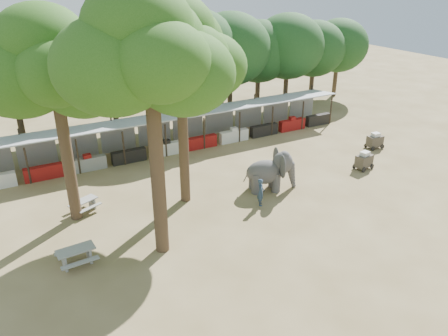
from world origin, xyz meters
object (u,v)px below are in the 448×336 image
elephant (271,171)px  yard_tree_left (49,65)px  yard_tree_center (144,54)px  yard_tree_back (176,50)px  handler (261,192)px  cart_front (364,160)px  cart_back (375,141)px  picnic_table_near (76,254)px  picnic_table_far (85,204)px

elephant → yard_tree_left: bearing=-174.0°
yard_tree_center → elephant: bearing=17.4°
yard_tree_back → handler: (3.64, -2.77, -7.73)m
cart_front → cart_back: 4.18m
yard_tree_center → yard_tree_back: bearing=53.1°
picnic_table_near → cart_back: 22.92m
cart_front → yard_tree_center: bearing=178.3°
yard_tree_back → yard_tree_center: bearing=-126.9°
picnic_table_far → elephant: bearing=-37.5°
yard_tree_back → picnic_table_far: bearing=166.1°
picnic_table_near → yard_tree_back: bearing=23.4°
yard_tree_back → handler: size_ratio=6.99×
yard_tree_left → yard_tree_back: bearing=-9.5°
picnic_table_near → cart_back: bearing=5.9°
yard_tree_center → picnic_table_near: bearing=171.3°
yard_tree_back → yard_tree_left: bearing=170.5°
yard_tree_back → cart_front: bearing=-8.8°
yard_tree_center → cart_front: yard_tree_center is taller
cart_front → cart_back: cart_front is taller
yard_tree_left → cart_back: 23.18m
yard_tree_left → handler: (9.64, -3.77, -7.39)m
cart_back → handler: bearing=-162.3°
elephant → picnic_table_far: size_ratio=1.85×
yard_tree_back → elephant: yard_tree_back is taller
handler → cart_front: 8.84m
elephant → yard_tree_center: bearing=-144.4°
cart_front → picnic_table_near: bearing=175.2°
yard_tree_left → picnic_table_far: yard_tree_left is taller
cart_front → handler: bearing=176.1°
yard_tree_back → picnic_table_far: (-5.29, 1.30, -8.08)m
picnic_table_near → elephant: bearing=5.8°
handler → cart_back: size_ratio=1.27×
yard_tree_back → cart_front: yard_tree_back is taller
picnic_table_near → picnic_table_far: 4.95m
picnic_table_near → picnic_table_far: (1.42, 4.74, -0.09)m
yard_tree_left → yard_tree_back: 6.09m
elephant → cart_back: elephant is taller
elephant → picnic_table_far: 10.89m
yard_tree_center → elephant: size_ratio=3.66×
yard_tree_left → picnic_table_far: size_ratio=6.20×
yard_tree_back → picnic_table_far: size_ratio=6.39×
yard_tree_left → yard_tree_back: yard_tree_back is taller
handler → cart_back: (12.25, 3.19, -0.21)m
yard_tree_center → cart_front: 17.79m
picnic_table_near → cart_front: bearing=0.7°
picnic_table_near → cart_front: cart_front is taller
elephant → picnic_table_far: elephant is taller
yard_tree_center → yard_tree_back: (3.00, 4.00, -0.67)m
handler → picnic_table_far: handler is taller
yard_tree_center → elephant: yard_tree_center is taller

